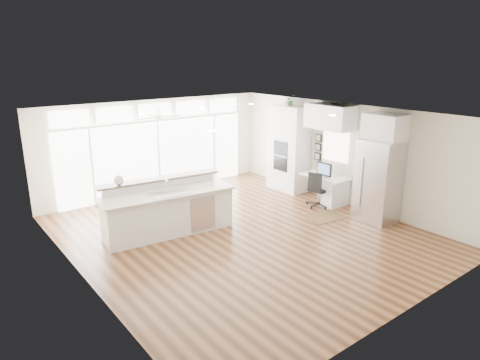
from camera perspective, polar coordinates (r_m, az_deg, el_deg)
floor at (r=9.79m, az=0.20°, el=-7.22°), size 7.00×8.00×0.02m
ceiling at (r=9.05m, az=0.21°, el=8.70°), size 7.00×8.00×0.02m
wall_back at (r=12.63m, az=-11.06°, el=4.41°), size 7.00×0.04×2.70m
wall_front at (r=6.82m, az=21.53°, el=-6.92°), size 7.00×0.04×2.70m
wall_left at (r=7.79m, az=-20.60°, el=-3.93°), size 0.04×8.00×2.70m
wall_right at (r=11.74m, az=13.82°, el=3.33°), size 0.04×8.00×2.70m
glass_wall at (r=12.64m, az=-10.87°, el=3.03°), size 5.80×0.06×2.08m
transom_row at (r=12.41m, az=-11.20°, el=9.02°), size 5.90×0.06×0.40m
desk_window at (r=11.85m, az=12.63°, el=4.52°), size 0.04×0.85×0.85m
ceiling_fan at (r=11.16m, az=-10.85°, el=8.75°), size 1.16×1.16×0.32m
recessed_lights at (r=9.21m, az=-0.56°, el=8.71°), size 3.40×3.00×0.02m
oven_cabinet at (r=12.70m, az=6.51°, el=4.21°), size 0.64×1.20×2.50m
desk_nook at (r=11.90m, az=11.26°, el=-1.18°), size 0.72×1.30×0.76m
upper_cabinets at (r=11.50m, az=11.95°, el=8.25°), size 0.64×1.30×0.64m
refrigerator at (r=10.76m, az=17.97°, el=-0.13°), size 0.76×0.90×2.00m
fridge_cabinet at (r=10.53m, az=18.78°, el=6.73°), size 0.64×0.90×0.60m
framed_photos at (r=12.28m, az=10.37°, el=4.34°), size 0.06×0.22×0.80m
kitchen_island at (r=9.73m, az=-9.50°, el=-3.75°), size 3.11×1.47×1.19m
rug at (r=10.95m, az=11.23°, el=-4.83°), size 1.05×0.83×0.01m
office_chair at (r=11.52m, az=10.47°, el=-1.24°), size 0.56×0.52×0.95m
fishbowl at (r=9.60m, az=-15.85°, el=-0.02°), size 0.27×0.27×0.22m
monitor at (r=11.68m, az=11.16°, el=1.45°), size 0.10×0.48×0.40m
keyboard at (r=11.61m, az=10.55°, el=0.41°), size 0.15×0.35×0.02m
potted_plant at (r=12.48m, az=6.72°, el=10.35°), size 0.30×0.33×0.23m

